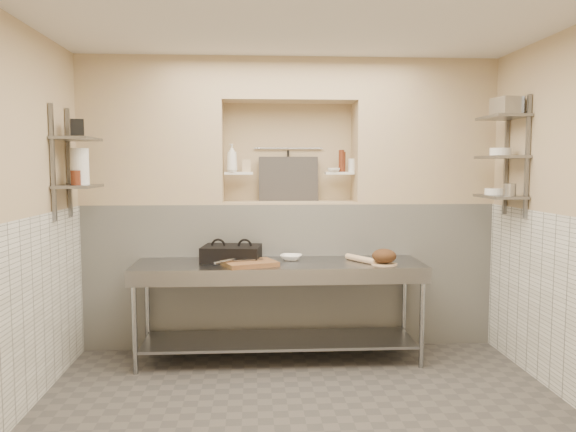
{
  "coord_description": "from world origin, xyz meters",
  "views": [
    {
      "loc": [
        -0.35,
        -3.81,
        1.78
      ],
      "look_at": [
        -0.06,
        0.9,
        1.35
      ],
      "focal_mm": 35.0,
      "sensor_mm": 36.0,
      "label": 1
    }
  ],
  "objects": [
    {
      "name": "shelf_rail_left_b",
      "position": [
        -1.98,
        0.85,
        1.8
      ],
      "size": [
        0.03,
        0.03,
        0.95
      ],
      "primitive_type": "cube",
      "color": "slate",
      "rests_on": "wall_left"
    },
    {
      "name": "mixing_bowl",
      "position": [
        -0.01,
        1.33,
        0.92
      ],
      "size": [
        0.24,
        0.24,
        0.05
      ],
      "primitive_type": "imported",
      "rotation": [
        0.0,
        0.0,
        -0.23
      ],
      "color": "white",
      "rests_on": "prep_table"
    },
    {
      "name": "wall_shelf_right_upper",
      "position": [
        1.84,
        1.05,
        2.2
      ],
      "size": [
        0.3,
        0.5,
        0.03
      ],
      "primitive_type": "cube",
      "color": "slate",
      "rests_on": "wall_right"
    },
    {
      "name": "rolling_pin",
      "position": [
        0.62,
        1.17,
        0.93
      ],
      "size": [
        0.24,
        0.35,
        0.06
      ],
      "primitive_type": "cylinder",
      "rotation": [
        1.57,
        0.0,
        0.54
      ],
      "color": "tan",
      "rests_on": "prep_table"
    },
    {
      "name": "tongs",
      "position": [
        -0.6,
        0.97,
        0.96
      ],
      "size": [
        0.18,
        0.22,
        0.02
      ],
      "primitive_type": "cylinder",
      "rotation": [
        1.57,
        0.0,
        -0.66
      ],
      "color": "gray",
      "rests_on": "cutting_board"
    },
    {
      "name": "hanging_steel",
      "position": [
        0.0,
        1.9,
        1.78
      ],
      "size": [
        0.02,
        0.02,
        0.3
      ],
      "primitive_type": "cylinder",
      "color": "black",
      "rests_on": "utensil_rail"
    },
    {
      "name": "wall_shelf_right_mid",
      "position": [
        1.84,
        1.05,
        1.85
      ],
      "size": [
        0.3,
        0.5,
        0.02
      ],
      "primitive_type": "cube",
      "color": "slate",
      "rests_on": "wall_right"
    },
    {
      "name": "alcove_shelf_left",
      "position": [
        -0.5,
        1.75,
        1.7
      ],
      "size": [
        0.28,
        0.16,
        0.02
      ],
      "primitive_type": "cube",
      "color": "white",
      "rests_on": "backwall_lower"
    },
    {
      "name": "canister_right",
      "position": [
        1.84,
        0.88,
        1.57
      ],
      "size": [
        0.11,
        0.11,
        0.11
      ],
      "primitive_type": "cylinder",
      "color": "gray",
      "rests_on": "wall_shelf_right_lower"
    },
    {
      "name": "jar_left",
      "position": [
        -1.84,
        0.99,
        1.67
      ],
      "size": [
        0.08,
        0.08,
        0.12
      ],
      "primitive_type": "cylinder",
      "color": "#5A2413",
      "rests_on": "wall_shelf_left_lower"
    },
    {
      "name": "condiment_a",
      "position": [
        0.54,
        1.78,
        1.81
      ],
      "size": [
        0.05,
        0.05,
        0.2
      ],
      "primitive_type": "cylinder",
      "color": "#5A2413",
      "rests_on": "alcove_shelf_right"
    },
    {
      "name": "jar_alcove",
      "position": [
        -0.42,
        1.76,
        1.77
      ],
      "size": [
        0.08,
        0.08,
        0.12
      ],
      "primitive_type": "cube",
      "color": "tan",
      "rests_on": "alcove_shelf_left"
    },
    {
      "name": "bread_loaf",
      "position": [
        0.8,
        1.03,
        0.98
      ],
      "size": [
        0.21,
        0.21,
        0.13
      ],
      "primitive_type": "ellipsoid",
      "color": "#4C2D19",
      "rests_on": "bread_board"
    },
    {
      "name": "prep_table",
      "position": [
        -0.13,
        1.18,
        0.64
      ],
      "size": [
        2.6,
        0.7,
        0.9
      ],
      "color": "gray",
      "rests_on": "floor"
    },
    {
      "name": "bottle_soap",
      "position": [
        -0.56,
        1.7,
        1.85
      ],
      "size": [
        0.14,
        0.14,
        0.27
      ],
      "primitive_type": "imported",
      "rotation": [
        0.0,
        0.0,
        -0.4
      ],
      "color": "white",
      "rests_on": "alcove_shelf_left"
    },
    {
      "name": "backwall_lower",
      "position": [
        0.0,
        1.75,
        0.7
      ],
      "size": [
        4.0,
        0.4,
        1.4
      ],
      "primitive_type": "cube",
      "color": "white",
      "rests_on": "floor"
    },
    {
      "name": "alcove_shelf_right",
      "position": [
        0.5,
        1.75,
        1.7
      ],
      "size": [
        0.28,
        0.16,
        0.02
      ],
      "primitive_type": "cube",
      "color": "white",
      "rests_on": "backwall_lower"
    },
    {
      "name": "cutting_board",
      "position": [
        -0.39,
        1.05,
        0.92
      ],
      "size": [
        0.52,
        0.45,
        0.04
      ],
      "primitive_type": "cube",
      "rotation": [
        0.0,
        0.0,
        0.37
      ],
      "color": "brown",
      "rests_on": "prep_table"
    },
    {
      "name": "condiment_c",
      "position": [
        0.63,
        1.77,
        1.78
      ],
      "size": [
        0.08,
        0.08,
        0.13
      ],
      "primitive_type": "cylinder",
      "color": "white",
      "rests_on": "alcove_shelf_right"
    },
    {
      "name": "floor",
      "position": [
        0.0,
        0.0,
        -0.05
      ],
      "size": [
        4.0,
        3.9,
        0.1
      ],
      "primitive_type": "cube",
      "color": "#514C47",
      "rests_on": "ground"
    },
    {
      "name": "panini_press",
      "position": [
        -0.56,
        1.3,
        0.97
      ],
      "size": [
        0.57,
        0.44,
        0.14
      ],
      "rotation": [
        0.0,
        0.0,
        -0.13
      ],
      "color": "black",
      "rests_on": "prep_table"
    },
    {
      "name": "wall_shelf_left_lower",
      "position": [
        -1.84,
        1.05,
        1.6
      ],
      "size": [
        0.3,
        0.5,
        0.02
      ],
      "primitive_type": "cube",
      "color": "slate",
      "rests_on": "wall_left"
    },
    {
      "name": "knife_blade",
      "position": [
        -0.4,
        1.08,
        0.95
      ],
      "size": [
        0.26,
        0.1,
        0.01
      ],
      "primitive_type": "cube",
      "rotation": [
        0.0,
        0.0,
        0.25
      ],
      "color": "gray",
      "rests_on": "cutting_board"
    },
    {
      "name": "wall_back",
      "position": [
        0.0,
        2.0,
        1.4
      ],
      "size": [
        4.0,
        0.1,
        2.8
      ],
      "primitive_type": "cube",
      "color": "tan",
      "rests_on": "ground"
    },
    {
      "name": "jug_left",
      "position": [
        -1.84,
        1.11,
        1.77
      ],
      "size": [
        0.15,
        0.15,
        0.31
      ],
      "primitive_type": "cylinder",
      "color": "white",
      "rests_on": "wall_shelf_left_lower"
    },
    {
      "name": "wall_shelf_right_lower",
      "position": [
        1.84,
        1.05,
        1.5
      ],
      "size": [
        0.3,
        0.5,
        0.02
      ],
      "primitive_type": "cube",
      "color": "slate",
      "rests_on": "wall_right"
    },
    {
      "name": "alcove_sill",
      "position": [
        0.0,
        1.75,
        1.41
      ],
      "size": [
        1.3,
        0.4,
        0.02
      ],
      "primitive_type": "cube",
      "color": "tan",
      "rests_on": "backwall_lower"
    },
    {
      "name": "utensil_rail",
      "position": [
        0.0,
        1.92,
        1.95
      ],
      "size": [
        0.7,
        0.02,
        0.02
      ],
      "primitive_type": "cylinder",
      "rotation": [
        0.0,
        1.57,
        0.0
      ],
      "color": "gray",
      "rests_on": "wall_back"
    },
    {
      "name": "shelf_rail_right_a",
      "position": [
        1.98,
        1.25,
        1.85
      ],
      "size": [
        0.03,
        0.03,
        1.05
      ],
      "primitive_type": "cube",
      "color": "slate",
      "rests_on": "wall_right"
    },
    {
      "name": "ceiling",
      "position": [
        0.0,
        0.0,
        2.85
      ],
      "size": [
        4.0,
        3.9,
        0.1
      ],
      "primitive_type": "cube",
      "color": "silver",
      "rests_on": "ground"
    },
    {
      "name": "condiment_b",
      "position": [
        0.52,
        1.74,
        1.82
      ],
      "size": [
        0.05,
        0.05,
        0.22
      ],
      "primitive_type": "cylinder",
      "color": "#5A2413",
      "rests_on": "alcove_shelf_right"
    },
    {
      "name": "backwall_header",
      "position": [
        0.0,
        1.75,
        2.6
      ],
      "size": [
        1.3,
        0.4,
        0.4
      ],
      "primitive_type": "cube",
      "color": "tan",
      "rests_on": "backwall_lower"
    },
    {
      "name": "shelf_rail_right_b",
      "position": [
        1.98,
        0.85,
        1.85
      ],
      "size": [
        0.03,
        0.03,
        1.05
      ],
      "primitive_type": "cube",
      "color": "slate",
      "rests_on": "wall_right"
    },
    {
      "name": "wall_front",
      "position": [
        0.0,
        -2.0,
        1.4
      ],
      "size": [
        4.0,
        0.1,
        2.8
      ],
      "primitive_type": "cube",
      "color": "tan",
      "rests_on": "ground"
    },
    {
      "name": "bowl_right",
      "position": [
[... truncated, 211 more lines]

